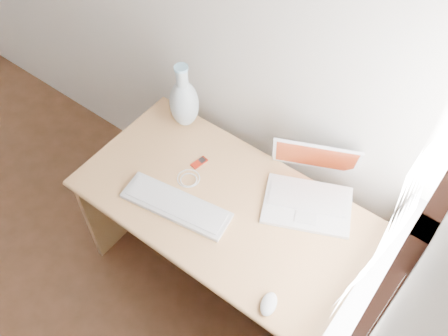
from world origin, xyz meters
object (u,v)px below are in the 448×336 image
Objects in this scene: desk at (239,218)px; vase at (184,102)px; laptop at (315,191)px; external_keyboard at (176,205)px.

vase reaches higher than desk.
laptop is 0.89× the size of external_keyboard.
laptop is at bearing -1.26° from vase.
vase is at bearing 115.63° from external_keyboard.
vase is (-0.73, 0.02, 0.09)m from laptop.
laptop reaches higher than desk.
desk is at bearing 41.77° from external_keyboard.
desk is at bearing -172.41° from laptop.
vase reaches higher than external_keyboard.
external_keyboard reaches higher than desk.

